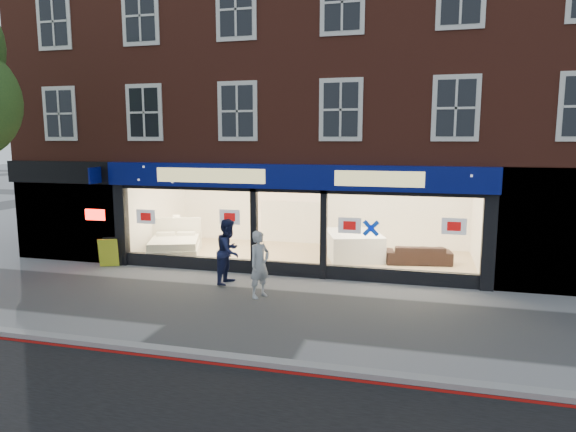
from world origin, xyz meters
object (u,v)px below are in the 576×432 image
at_px(pedestrian_grey, 260,264).
at_px(pedestrian_blue, 229,251).
at_px(sofa, 418,254).
at_px(display_bed, 175,245).
at_px(a_board, 110,252).
at_px(mattress_stack, 354,245).

xyz_separation_m(pedestrian_grey, pedestrian_blue, (-1.22, 0.98, 0.06)).
bearing_deg(pedestrian_blue, sofa, -52.57).
xyz_separation_m(display_bed, a_board, (-1.40, -1.62, 0.04)).
height_order(a_board, pedestrian_blue, pedestrian_blue).
distance_m(sofa, pedestrian_blue, 6.11).
distance_m(display_bed, sofa, 8.08).
xyz_separation_m(display_bed, mattress_stack, (5.93, 1.17, 0.10)).
distance_m(mattress_stack, sofa, 2.13).
relative_size(display_bed, pedestrian_grey, 1.44).
bearing_deg(pedestrian_grey, display_bed, 79.22).
xyz_separation_m(display_bed, pedestrian_blue, (2.93, -2.45, 0.49)).
distance_m(display_bed, pedestrian_grey, 5.40).
bearing_deg(pedestrian_blue, display_bed, 54.52).
bearing_deg(mattress_stack, a_board, -159.12).
relative_size(mattress_stack, sofa, 1.26).
distance_m(pedestrian_grey, pedestrian_blue, 1.56).
bearing_deg(sofa, mattress_stack, -18.03).
xyz_separation_m(sofa, pedestrian_blue, (-5.11, -3.31, 0.52)).
distance_m(mattress_stack, pedestrian_blue, 4.73).
relative_size(pedestrian_grey, pedestrian_blue, 0.94).
height_order(display_bed, pedestrian_blue, pedestrian_blue).
bearing_deg(a_board, pedestrian_grey, -40.37).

